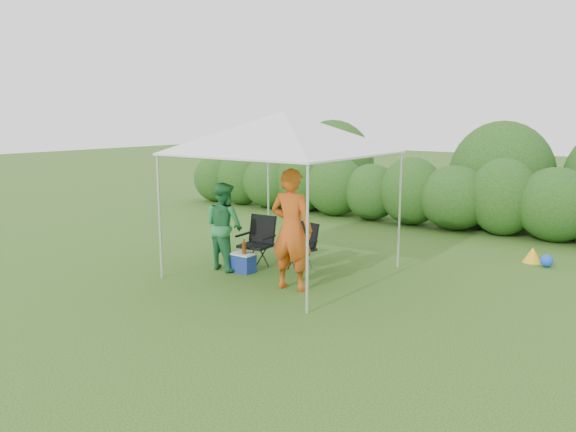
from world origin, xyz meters
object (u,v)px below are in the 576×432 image
Objects in this scene: woman at (224,226)px; canopy at (284,133)px; chair_right at (303,243)px; chair_left at (258,238)px; man at (291,230)px; cooler at (243,262)px.

canopy is at bearing -148.05° from woman.
chair_left is (-0.71, -0.41, 0.07)m from chair_right.
man is (0.54, -1.12, 0.50)m from chair_right.
woman is (-0.44, -0.43, 0.25)m from chair_left.
man reaches higher than chair_right.
chair_right is 1.46m from woman.
canopy is 1.59× the size of man.
chair_left is at bearing -137.81° from chair_right.
chair_left is 1.50m from man.
canopy is 3.24× the size of chair_left.
chair_left is (-0.57, 0.00, -1.92)m from canopy.
chair_left is 2.31× the size of cooler.
man reaches higher than cooler.
canopy reaches higher than man.
cooler is (-0.60, -0.41, -2.29)m from canopy.
chair_left is 0.55m from cooler.
woman is (-1.15, -0.84, 0.32)m from chair_right.
chair_left is 0.60× the size of woman.
chair_right is 1.14m from cooler.
woman is (-1.69, 0.29, -0.18)m from man.
man is (0.67, -0.71, -1.49)m from canopy.
man is 1.53m from cooler.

